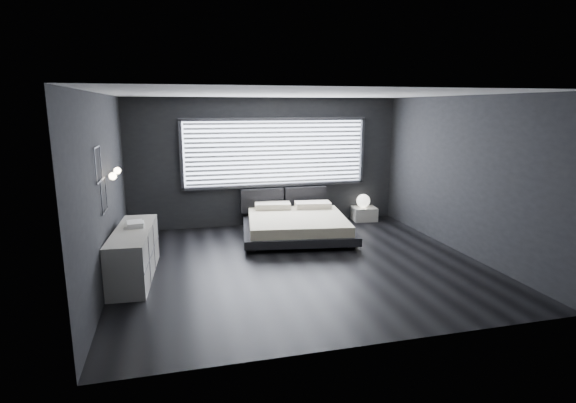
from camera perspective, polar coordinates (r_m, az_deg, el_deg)
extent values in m
plane|color=black|center=(7.68, 1.59, -7.87)|extent=(6.00, 6.00, 0.00)
plane|color=white|center=(7.23, 1.72, 13.50)|extent=(6.00, 6.00, 0.00)
cube|color=black|center=(9.97, -2.72, 5.02)|extent=(6.00, 0.04, 2.80)
cube|color=black|center=(4.80, 10.75, -2.82)|extent=(6.00, 0.04, 2.80)
cube|color=black|center=(7.12, -22.24, 1.31)|extent=(0.04, 5.50, 2.80)
cube|color=black|center=(8.64, 21.17, 3.14)|extent=(0.04, 5.50, 2.80)
cube|color=white|center=(9.97, -1.58, 6.24)|extent=(4.00, 0.02, 1.38)
cube|color=#47474C|center=(9.70, -13.43, 5.75)|extent=(0.06, 0.08, 1.48)
cube|color=#47474C|center=(10.58, 9.36, 6.42)|extent=(0.06, 0.08, 1.48)
cube|color=#47474C|center=(9.90, -1.57, 10.43)|extent=(4.14, 0.08, 0.06)
cube|color=#47474C|center=(10.04, -1.52, 2.07)|extent=(4.14, 0.08, 0.06)
cube|color=silver|center=(9.91, -1.50, 6.20)|extent=(3.94, 0.03, 1.32)
cube|color=black|center=(9.98, -3.32, 0.18)|extent=(0.96, 0.16, 0.52)
cube|color=black|center=(10.21, 2.20, 0.46)|extent=(0.96, 0.16, 0.52)
cylinder|color=silver|center=(7.13, -21.92, 2.98)|extent=(0.10, 0.02, 0.02)
sphere|color=#FFE5B7|center=(7.12, -21.36, 3.02)|extent=(0.11, 0.11, 0.11)
cylinder|color=silver|center=(7.72, -21.37, 3.65)|extent=(0.10, 0.02, 0.02)
sphere|color=#FFE5B7|center=(7.71, -20.85, 3.68)|extent=(0.11, 0.11, 0.11)
cube|color=#47474C|center=(6.49, -23.13, 6.35)|extent=(0.01, 0.46, 0.02)
cube|color=#47474C|center=(6.54, -22.80, 2.35)|extent=(0.01, 0.46, 0.02)
cube|color=#47474C|center=(6.74, -22.69, 4.59)|extent=(0.01, 0.02, 0.46)
cube|color=#47474C|center=(6.29, -23.26, 4.08)|extent=(0.01, 0.02, 0.46)
cube|color=#47474C|center=(6.79, -22.50, 2.61)|extent=(0.01, 0.46, 0.02)
cube|color=#47474C|center=(6.87, -22.20, -1.17)|extent=(0.01, 0.46, 0.02)
cube|color=#47474C|center=(7.05, -22.10, 1.06)|extent=(0.01, 0.02, 0.46)
cube|color=#47474C|center=(6.60, -22.61, 0.33)|extent=(0.01, 0.02, 0.46)
cube|color=black|center=(8.31, -4.56, -6.07)|extent=(0.13, 0.13, 0.08)
cube|color=black|center=(8.55, 8.07, -5.62)|extent=(0.13, 0.13, 0.08)
cube|color=black|center=(9.91, -4.82, -3.09)|extent=(0.13, 0.13, 0.08)
cube|color=black|center=(10.11, 5.80, -2.80)|extent=(0.13, 0.13, 0.08)
cube|color=black|center=(9.14, 1.14, -3.58)|extent=(2.43, 2.35, 0.16)
cube|color=beige|center=(9.09, 1.15, -2.51)|extent=(2.18, 2.18, 0.20)
cube|color=silver|center=(9.75, -1.97, -0.54)|extent=(0.82, 0.52, 0.13)
cube|color=silver|center=(9.85, 3.15, -0.42)|extent=(0.82, 0.52, 0.13)
cube|color=silver|center=(10.61, 9.65, -1.54)|extent=(0.58, 0.50, 0.31)
sphere|color=white|center=(10.53, 9.53, 0.09)|extent=(0.31, 0.31, 0.31)
cube|color=silver|center=(7.37, -18.94, -6.25)|extent=(0.67, 1.95, 0.77)
cube|color=#47474C|center=(7.33, -16.83, -6.21)|extent=(0.14, 1.89, 0.75)
cube|color=white|center=(7.45, -18.93, -2.81)|extent=(0.30, 0.38, 0.04)
cube|color=white|center=(7.42, -18.89, -2.56)|extent=(0.28, 0.36, 0.03)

